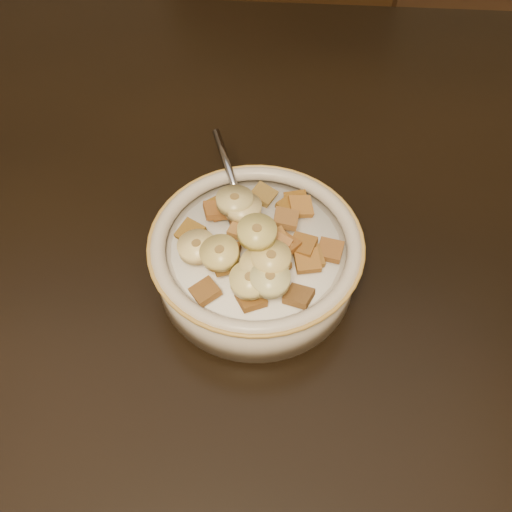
# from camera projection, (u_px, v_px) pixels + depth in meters

# --- Properties ---
(floor) EXTENTS (4.00, 4.50, 0.10)m
(floor) POSITION_uv_depth(u_px,v_px,m) (165.00, 487.00, 1.17)
(floor) COLOR #422816
(floor) RESTS_ON ground
(table) EXTENTS (1.41, 0.92, 0.04)m
(table) POSITION_uv_depth(u_px,v_px,m) (61.00, 263.00, 0.55)
(table) COLOR black
(table) RESTS_ON floor
(chair) EXTENTS (0.57, 0.57, 0.98)m
(chair) POSITION_uv_depth(u_px,v_px,m) (271.00, 124.00, 1.03)
(chair) COLOR black
(chair) RESTS_ON floor
(cereal_bowl) EXTENTS (0.17, 0.17, 0.04)m
(cereal_bowl) POSITION_uv_depth(u_px,v_px,m) (256.00, 262.00, 0.50)
(cereal_bowl) COLOR beige
(cereal_bowl) RESTS_ON table
(milk) EXTENTS (0.14, 0.14, 0.00)m
(milk) POSITION_uv_depth(u_px,v_px,m) (256.00, 248.00, 0.48)
(milk) COLOR white
(milk) RESTS_ON cereal_bowl
(spoon) EXTENTS (0.04, 0.05, 0.01)m
(spoon) POSITION_uv_depth(u_px,v_px,m) (246.00, 221.00, 0.49)
(spoon) COLOR #A0A5B6
(spoon) RESTS_ON cereal_bowl
(cereal_square_0) EXTENTS (0.02, 0.02, 0.01)m
(cereal_square_0) POSITION_uv_depth(u_px,v_px,m) (307.00, 261.00, 0.46)
(cereal_square_0) COLOR #97531C
(cereal_square_0) RESTS_ON milk
(cereal_square_1) EXTENTS (0.03, 0.03, 0.01)m
(cereal_square_1) POSITION_uv_depth(u_px,v_px,m) (190.00, 232.00, 0.48)
(cereal_square_1) COLOR brown
(cereal_square_1) RESTS_ON milk
(cereal_square_2) EXTENTS (0.03, 0.03, 0.01)m
(cereal_square_2) POSITION_uv_depth(u_px,v_px,m) (263.00, 195.00, 0.51)
(cereal_square_2) COLOR brown
(cereal_square_2) RESTS_ON milk
(cereal_square_3) EXTENTS (0.03, 0.03, 0.01)m
(cereal_square_3) POSITION_uv_depth(u_px,v_px,m) (221.00, 205.00, 0.50)
(cereal_square_3) COLOR brown
(cereal_square_3) RESTS_ON milk
(cereal_square_4) EXTENTS (0.03, 0.03, 0.01)m
(cereal_square_4) POSITION_uv_depth(u_px,v_px,m) (243.00, 229.00, 0.46)
(cereal_square_4) COLOR brown
(cereal_square_4) RESTS_ON milk
(cereal_square_5) EXTENTS (0.02, 0.02, 0.01)m
(cereal_square_5) POSITION_uv_depth(u_px,v_px,m) (330.00, 250.00, 0.47)
(cereal_square_5) COLOR brown
(cereal_square_5) RESTS_ON milk
(cereal_square_6) EXTENTS (0.03, 0.03, 0.01)m
(cereal_square_6) POSITION_uv_depth(u_px,v_px,m) (276.00, 245.00, 0.46)
(cereal_square_6) COLOR #95592D
(cereal_square_6) RESTS_ON milk
(cereal_square_7) EXTENTS (0.02, 0.02, 0.01)m
(cereal_square_7) POSITION_uv_depth(u_px,v_px,m) (286.00, 219.00, 0.48)
(cereal_square_7) COLOR brown
(cereal_square_7) RESTS_ON milk
(cereal_square_8) EXTENTS (0.03, 0.03, 0.01)m
(cereal_square_8) POSITION_uv_depth(u_px,v_px,m) (233.00, 201.00, 0.50)
(cereal_square_8) COLOR #9A5D2E
(cereal_square_8) RESTS_ON milk
(cereal_square_9) EXTENTS (0.03, 0.03, 0.01)m
(cereal_square_9) POSITION_uv_depth(u_px,v_px,m) (285.00, 244.00, 0.46)
(cereal_square_9) COLOR brown
(cereal_square_9) RESTS_ON milk
(cereal_square_10) EXTENTS (0.03, 0.03, 0.01)m
(cereal_square_10) POSITION_uv_depth(u_px,v_px,m) (216.00, 210.00, 0.49)
(cereal_square_10) COLOR brown
(cereal_square_10) RESTS_ON milk
(cereal_square_11) EXTENTS (0.03, 0.03, 0.01)m
(cereal_square_11) POSITION_uv_depth(u_px,v_px,m) (291.00, 207.00, 0.50)
(cereal_square_11) COLOR #8D5D19
(cereal_square_11) RESTS_ON milk
(cereal_square_12) EXTENTS (0.03, 0.03, 0.01)m
(cereal_square_12) POSITION_uv_depth(u_px,v_px,m) (225.00, 263.00, 0.45)
(cereal_square_12) COLOR brown
(cereal_square_12) RESTS_ON milk
(cereal_square_13) EXTENTS (0.03, 0.03, 0.01)m
(cereal_square_13) POSITION_uv_depth(u_px,v_px,m) (222.00, 209.00, 0.50)
(cereal_square_13) COLOR brown
(cereal_square_13) RESTS_ON milk
(cereal_square_14) EXTENTS (0.03, 0.03, 0.01)m
(cereal_square_14) POSITION_uv_depth(u_px,v_px,m) (299.00, 296.00, 0.44)
(cereal_square_14) COLOR brown
(cereal_square_14) RESTS_ON milk
(cereal_square_15) EXTENTS (0.03, 0.03, 0.01)m
(cereal_square_15) POSITION_uv_depth(u_px,v_px,m) (205.00, 291.00, 0.45)
(cereal_square_15) COLOR brown
(cereal_square_15) RESTS_ON milk
(cereal_square_16) EXTENTS (0.02, 0.02, 0.01)m
(cereal_square_16) POSITION_uv_depth(u_px,v_px,m) (227.00, 253.00, 0.45)
(cereal_square_16) COLOR #97501C
(cereal_square_16) RESTS_ON milk
(cereal_square_17) EXTENTS (0.03, 0.03, 0.01)m
(cereal_square_17) POSITION_uv_depth(u_px,v_px,m) (273.00, 269.00, 0.45)
(cereal_square_17) COLOR #96622C
(cereal_square_17) RESTS_ON milk
(cereal_square_18) EXTENTS (0.03, 0.03, 0.01)m
(cereal_square_18) POSITION_uv_depth(u_px,v_px,m) (310.00, 257.00, 0.46)
(cereal_square_18) COLOR brown
(cereal_square_18) RESTS_ON milk
(cereal_square_19) EXTENTS (0.03, 0.03, 0.01)m
(cereal_square_19) POSITION_uv_depth(u_px,v_px,m) (270.00, 268.00, 0.45)
(cereal_square_19) COLOR #956129
(cereal_square_19) RESTS_ON milk
(cereal_square_20) EXTENTS (0.03, 0.03, 0.01)m
(cereal_square_20) POSITION_uv_depth(u_px,v_px,m) (274.00, 266.00, 0.45)
(cereal_square_20) COLOR brown
(cereal_square_20) RESTS_ON milk
(cereal_square_21) EXTENTS (0.03, 0.03, 0.01)m
(cereal_square_21) POSITION_uv_depth(u_px,v_px,m) (251.00, 299.00, 0.44)
(cereal_square_21) COLOR brown
(cereal_square_21) RESTS_ON milk
(cereal_square_22) EXTENTS (0.02, 0.02, 0.01)m
(cereal_square_22) POSITION_uv_depth(u_px,v_px,m) (296.00, 202.00, 0.50)
(cereal_square_22) COLOR brown
(cereal_square_22) RESTS_ON milk
(cereal_square_23) EXTENTS (0.02, 0.02, 0.01)m
(cereal_square_23) POSITION_uv_depth(u_px,v_px,m) (301.00, 207.00, 0.50)
(cereal_square_23) COLOR #975E1A
(cereal_square_23) RESTS_ON milk
(cereal_square_24) EXTENTS (0.03, 0.03, 0.01)m
(cereal_square_24) POSITION_uv_depth(u_px,v_px,m) (276.00, 242.00, 0.46)
(cereal_square_24) COLOR brown
(cereal_square_24) RESTS_ON milk
(cereal_square_25) EXTENTS (0.03, 0.03, 0.01)m
(cereal_square_25) POSITION_uv_depth(u_px,v_px,m) (303.00, 245.00, 0.46)
(cereal_square_25) COLOR brown
(cereal_square_25) RESTS_ON milk
(cereal_square_26) EXTENTS (0.02, 0.02, 0.01)m
(cereal_square_26) POSITION_uv_depth(u_px,v_px,m) (264.00, 237.00, 0.46)
(cereal_square_26) COLOR brown
(cereal_square_26) RESTS_ON milk
(banana_slice_0) EXTENTS (0.03, 0.03, 0.01)m
(banana_slice_0) POSITION_uv_depth(u_px,v_px,m) (197.00, 247.00, 0.46)
(banana_slice_0) COLOR #FAE48D
(banana_slice_0) RESTS_ON milk
(banana_slice_1) EXTENTS (0.04, 0.04, 0.01)m
(banana_slice_1) POSITION_uv_depth(u_px,v_px,m) (271.00, 258.00, 0.44)
(banana_slice_1) COLOR #DFC671
(banana_slice_1) RESTS_ON milk
(banana_slice_2) EXTENTS (0.04, 0.04, 0.01)m
(banana_slice_2) POSITION_uv_depth(u_px,v_px,m) (235.00, 201.00, 0.47)
(banana_slice_2) COLOR #C8BC7D
(banana_slice_2) RESTS_ON milk
(banana_slice_3) EXTENTS (0.03, 0.04, 0.01)m
(banana_slice_3) POSITION_uv_depth(u_px,v_px,m) (243.00, 208.00, 0.47)
(banana_slice_3) COLOR #D9BC7F
(banana_slice_3) RESTS_ON milk
(banana_slice_4) EXTENTS (0.04, 0.04, 0.01)m
(banana_slice_4) POSITION_uv_depth(u_px,v_px,m) (220.00, 253.00, 0.45)
(banana_slice_4) COLOR #E0CC6B
(banana_slice_4) RESTS_ON milk
(banana_slice_5) EXTENTS (0.04, 0.04, 0.01)m
(banana_slice_5) POSITION_uv_depth(u_px,v_px,m) (257.00, 232.00, 0.44)
(banana_slice_5) COLOR tan
(banana_slice_5) RESTS_ON milk
(banana_slice_6) EXTENTS (0.04, 0.04, 0.02)m
(banana_slice_6) POSITION_uv_depth(u_px,v_px,m) (260.00, 266.00, 0.44)
(banana_slice_6) COLOR #F1D88B
(banana_slice_6) RESTS_ON milk
(banana_slice_7) EXTENTS (0.04, 0.04, 0.01)m
(banana_slice_7) POSITION_uv_depth(u_px,v_px,m) (250.00, 280.00, 0.43)
(banana_slice_7) COLOR #D8CD83
(banana_slice_7) RESTS_ON milk
(banana_slice_8) EXTENTS (0.04, 0.04, 0.01)m
(banana_slice_8) POSITION_uv_depth(u_px,v_px,m) (270.00, 279.00, 0.43)
(banana_slice_8) COLOR #DFD689
(banana_slice_8) RESTS_ON milk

